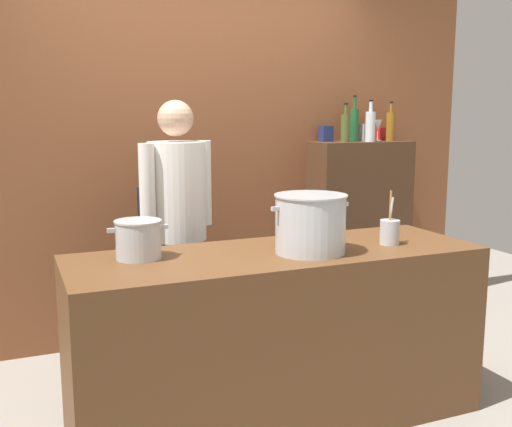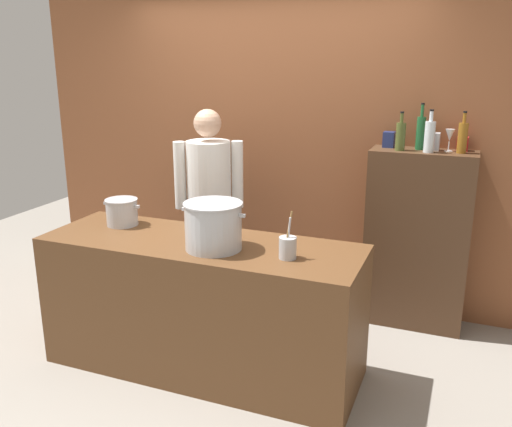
# 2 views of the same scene
# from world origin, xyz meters

# --- Properties ---
(ground_plane) EXTENTS (8.00, 8.00, 0.00)m
(ground_plane) POSITION_xyz_m (0.00, 0.00, 0.00)
(ground_plane) COLOR gray
(brick_back_panel) EXTENTS (4.40, 0.10, 3.00)m
(brick_back_panel) POSITION_xyz_m (0.00, 1.40, 1.50)
(brick_back_panel) COLOR brown
(brick_back_panel) RESTS_ON ground_plane
(prep_counter) EXTENTS (2.09, 0.70, 0.90)m
(prep_counter) POSITION_xyz_m (0.00, 0.00, 0.45)
(prep_counter) COLOR brown
(prep_counter) RESTS_ON ground_plane
(bar_cabinet) EXTENTS (0.76, 0.32, 1.38)m
(bar_cabinet) POSITION_xyz_m (1.23, 1.19, 0.69)
(bar_cabinet) COLOR #472D1C
(bar_cabinet) RESTS_ON ground_plane
(chef) EXTENTS (0.49, 0.41, 1.66)m
(chef) POSITION_xyz_m (-0.31, 0.76, 0.96)
(chef) COLOR black
(chef) RESTS_ON ground_plane
(stockpot_large) EXTENTS (0.42, 0.36, 0.29)m
(stockpot_large) POSITION_xyz_m (0.14, -0.08, 1.05)
(stockpot_large) COLOR #B7BABF
(stockpot_large) RESTS_ON prep_counter
(stockpot_small) EXTENTS (0.29, 0.22, 0.18)m
(stockpot_small) POSITION_xyz_m (-0.67, 0.12, 0.99)
(stockpot_small) COLOR #B7BABF
(stockpot_small) RESTS_ON prep_counter
(utensil_crock) EXTENTS (0.10, 0.10, 0.29)m
(utensil_crock) POSITION_xyz_m (0.61, -0.08, 0.97)
(utensil_crock) COLOR #B7BABF
(utensil_crock) RESTS_ON prep_counter
(wine_bottle_olive) EXTENTS (0.07, 0.07, 0.28)m
(wine_bottle_olive) POSITION_xyz_m (1.06, 1.14, 1.48)
(wine_bottle_olive) COLOR #475123
(wine_bottle_olive) RESTS_ON bar_cabinet
(wine_bottle_clear) EXTENTS (0.07, 0.07, 0.30)m
(wine_bottle_clear) POSITION_xyz_m (1.26, 1.12, 1.49)
(wine_bottle_clear) COLOR silver
(wine_bottle_clear) RESTS_ON bar_cabinet
(wine_bottle_green) EXTENTS (0.06, 0.06, 0.34)m
(wine_bottle_green) POSITION_xyz_m (1.19, 1.23, 1.50)
(wine_bottle_green) COLOR #1E592D
(wine_bottle_green) RESTS_ON bar_cabinet
(wine_bottle_amber) EXTENTS (0.07, 0.07, 0.30)m
(wine_bottle_amber) POSITION_xyz_m (1.48, 1.18, 1.49)
(wine_bottle_amber) COLOR #8C5919
(wine_bottle_amber) RESTS_ON bar_cabinet
(wine_glass_tall) EXTENTS (0.07, 0.07, 0.16)m
(wine_glass_tall) POSITION_xyz_m (1.40, 1.22, 1.49)
(wine_glass_tall) COLOR silver
(wine_glass_tall) RESTS_ON bar_cabinet
(spice_tin_red) EXTENTS (0.08, 0.08, 0.10)m
(spice_tin_red) POSITION_xyz_m (1.48, 1.29, 1.43)
(spice_tin_red) COLOR red
(spice_tin_red) RESTS_ON bar_cabinet
(spice_tin_silver) EXTENTS (0.08, 0.08, 0.13)m
(spice_tin_silver) POSITION_xyz_m (1.29, 1.23, 1.44)
(spice_tin_silver) COLOR #B2B2B7
(spice_tin_silver) RESTS_ON bar_cabinet
(spice_tin_navy) EXTENTS (0.08, 0.08, 0.12)m
(spice_tin_navy) POSITION_xyz_m (0.96, 1.25, 1.43)
(spice_tin_navy) COLOR navy
(spice_tin_navy) RESTS_ON bar_cabinet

